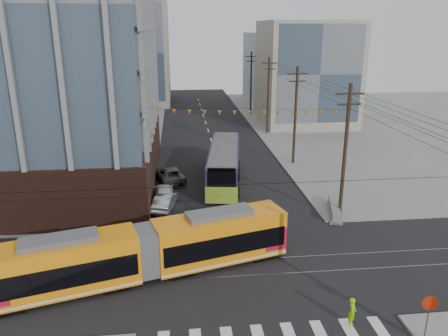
# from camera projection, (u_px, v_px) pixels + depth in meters

# --- Properties ---
(ground) EXTENTS (160.00, 160.00, 0.00)m
(ground) POSITION_uv_depth(u_px,v_px,m) (264.00, 304.00, 24.83)
(ground) COLOR slate
(bg_bldg_nw_near) EXTENTS (18.00, 16.00, 18.00)m
(bg_bldg_nw_near) POSITION_uv_depth(u_px,v_px,m) (98.00, 67.00, 69.56)
(bg_bldg_nw_near) COLOR #8C99A5
(bg_bldg_nw_near) RESTS_ON ground
(bg_bldg_ne_near) EXTENTS (14.00, 14.00, 16.00)m
(bg_bldg_ne_near) POSITION_uv_depth(u_px,v_px,m) (306.00, 73.00, 69.41)
(bg_bldg_ne_near) COLOR gray
(bg_bldg_ne_near) RESTS_ON ground
(bg_bldg_nw_far) EXTENTS (16.00, 18.00, 20.00)m
(bg_bldg_nw_far) POSITION_uv_depth(u_px,v_px,m) (129.00, 53.00, 88.48)
(bg_bldg_nw_far) COLOR gray
(bg_bldg_nw_far) RESTS_ON ground
(bg_bldg_ne_far) EXTENTS (16.00, 16.00, 14.00)m
(bg_bldg_ne_far) POSITION_uv_depth(u_px,v_px,m) (287.00, 68.00, 88.84)
(bg_bldg_ne_far) COLOR #8C99A5
(bg_bldg_ne_far) RESTS_ON ground
(utility_pole_far) EXTENTS (0.30, 0.30, 11.00)m
(utility_pole_far) POSITION_uv_depth(u_px,v_px,m) (251.00, 84.00, 76.99)
(utility_pole_far) COLOR black
(utility_pole_far) RESTS_ON ground
(streetcar) EXTENTS (18.44, 7.63, 3.55)m
(streetcar) POSITION_uv_depth(u_px,v_px,m) (146.00, 252.00, 26.96)
(streetcar) COLOR orange
(streetcar) RESTS_ON ground
(city_bus) EXTENTS (4.71, 13.53, 3.76)m
(city_bus) POSITION_uv_depth(u_px,v_px,m) (224.00, 164.00, 43.88)
(city_bus) COLOR #311B4B
(city_bus) RESTS_ON ground
(parked_car_silver) EXTENTS (2.27, 4.40, 1.38)m
(parked_car_silver) POSITION_uv_depth(u_px,v_px,m) (165.00, 201.00, 37.57)
(parked_car_silver) COLOR #9DA6AD
(parked_car_silver) RESTS_ON ground
(parked_car_white) EXTENTS (2.15, 4.53, 1.28)m
(parked_car_white) POSITION_uv_depth(u_px,v_px,m) (164.00, 192.00, 39.92)
(parked_car_white) COLOR silver
(parked_car_white) RESTS_ON ground
(parked_car_grey) EXTENTS (3.61, 5.68, 1.46)m
(parked_car_grey) POSITION_uv_depth(u_px,v_px,m) (169.00, 174.00, 44.44)
(parked_car_grey) COLOR #42464A
(parked_car_grey) RESTS_ON ground
(pedestrian) EXTENTS (0.61, 0.71, 1.64)m
(pedestrian) POSITION_uv_depth(u_px,v_px,m) (352.00, 312.00, 22.78)
(pedestrian) COLOR #8AEB03
(pedestrian) RESTS_ON ground
(stop_sign) EXTENTS (0.92, 0.92, 2.61)m
(stop_sign) POSITION_uv_depth(u_px,v_px,m) (427.00, 322.00, 21.21)
(stop_sign) COLOR red
(stop_sign) RESTS_ON ground
(jersey_barrier) EXTENTS (2.12, 4.59, 0.90)m
(jersey_barrier) POSITION_uv_depth(u_px,v_px,m) (334.00, 209.00, 36.62)
(jersey_barrier) COLOR slate
(jersey_barrier) RESTS_ON ground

